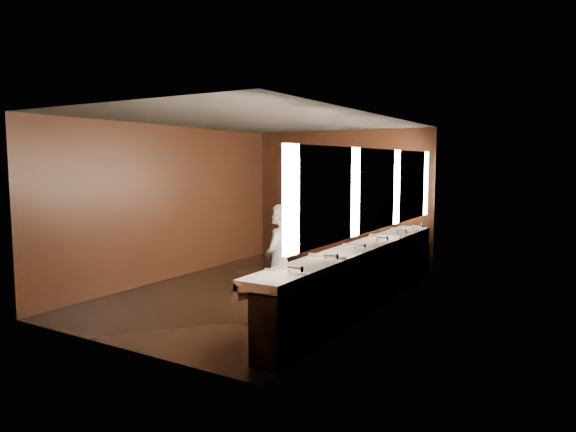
# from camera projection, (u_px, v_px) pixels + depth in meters

# --- Properties ---
(floor) EXTENTS (6.00, 6.00, 0.00)m
(floor) POSITION_uv_depth(u_px,v_px,m) (262.00, 292.00, 8.50)
(floor) COLOR black
(floor) RESTS_ON ground
(ceiling) EXTENTS (4.00, 6.00, 0.02)m
(ceiling) POSITION_uv_depth(u_px,v_px,m) (261.00, 121.00, 8.21)
(ceiling) COLOR #2D2D2B
(ceiling) RESTS_ON wall_back
(wall_back) EXTENTS (4.00, 0.02, 2.80)m
(wall_back) POSITION_uv_depth(u_px,v_px,m) (340.00, 197.00, 10.91)
(wall_back) COLOR black
(wall_back) RESTS_ON floor
(wall_front) EXTENTS (4.00, 0.02, 2.80)m
(wall_front) POSITION_uv_depth(u_px,v_px,m) (114.00, 228.00, 5.80)
(wall_front) COLOR black
(wall_front) RESTS_ON floor
(wall_left) EXTENTS (0.02, 6.00, 2.80)m
(wall_left) POSITION_uv_depth(u_px,v_px,m) (171.00, 203.00, 9.38)
(wall_left) COLOR black
(wall_left) RESTS_ON floor
(wall_right) EXTENTS (0.02, 6.00, 2.80)m
(wall_right) POSITION_uv_depth(u_px,v_px,m) (378.00, 214.00, 7.33)
(wall_right) COLOR black
(wall_right) RESTS_ON floor
(sink_counter) EXTENTS (0.55, 5.40, 1.01)m
(sink_counter) POSITION_uv_depth(u_px,v_px,m) (363.00, 274.00, 7.53)
(sink_counter) COLOR black
(sink_counter) RESTS_ON floor
(mirror_band) EXTENTS (0.06, 5.03, 1.15)m
(mirror_band) POSITION_uv_depth(u_px,v_px,m) (377.00, 189.00, 7.30)
(mirror_band) COLOR #FFE3C5
(mirror_band) RESTS_ON wall_right
(person) EXTENTS (0.47, 0.64, 1.59)m
(person) POSITION_uv_depth(u_px,v_px,m) (279.00, 264.00, 6.78)
(person) COLOR #92C6DA
(person) RESTS_ON floor
(trash_bin) EXTENTS (0.37, 0.37, 0.55)m
(trash_bin) POSITION_uv_depth(u_px,v_px,m) (320.00, 302.00, 6.85)
(trash_bin) COLOR black
(trash_bin) RESTS_ON floor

